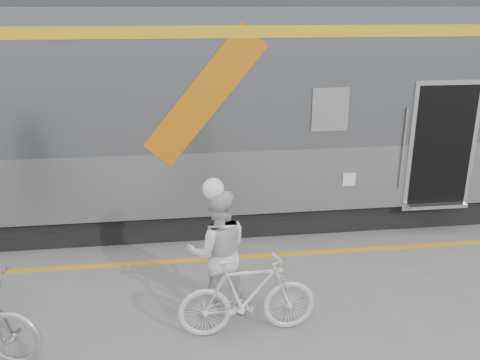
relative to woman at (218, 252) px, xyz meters
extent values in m
plane|color=slate|center=(-0.17, -0.74, -0.84)|extent=(90.00, 90.00, 0.00)
cube|color=black|center=(1.80, 3.46, -0.59)|extent=(24.00, 2.70, 0.50)
cube|color=#9EA0A5|center=(1.80, 3.46, 0.21)|extent=(24.00, 3.00, 1.10)
cube|color=#585B5F|center=(1.80, 3.46, 1.86)|extent=(24.00, 3.00, 2.20)
cube|color=gold|center=(1.80, 1.95, 2.61)|extent=(24.00, 0.02, 0.18)
cube|color=#C1620B|center=(0.00, 1.95, 1.66)|extent=(1.96, 0.01, 2.19)
cube|color=black|center=(2.00, 1.95, 1.41)|extent=(0.55, 0.02, 0.65)
cube|color=black|center=(4.00, 2.16, 0.71)|extent=(1.05, 0.45, 2.10)
cube|color=silver|center=(4.00, 1.95, 0.71)|extent=(1.20, 0.02, 2.25)
cylinder|color=silver|center=(3.30, 1.93, 0.71)|extent=(0.04, 0.04, 1.40)
cube|color=silver|center=(4.00, 1.91, -0.32)|extent=(1.05, 0.25, 0.06)
cube|color=silver|center=(2.40, 1.95, 0.21)|extent=(0.22, 0.01, 0.22)
cube|color=gold|center=(-0.17, 1.41, -0.84)|extent=(24.00, 0.12, 0.01)
imported|color=silver|center=(0.00, 0.00, 0.00)|extent=(0.83, 0.66, 1.68)
imported|color=silver|center=(0.30, -0.55, -0.33)|extent=(1.71, 0.53, 1.02)
sphere|color=white|center=(0.00, 0.00, 0.98)|extent=(0.27, 0.27, 0.27)
camera|label=1|loc=(-0.49, -5.81, 2.97)|focal=38.00mm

